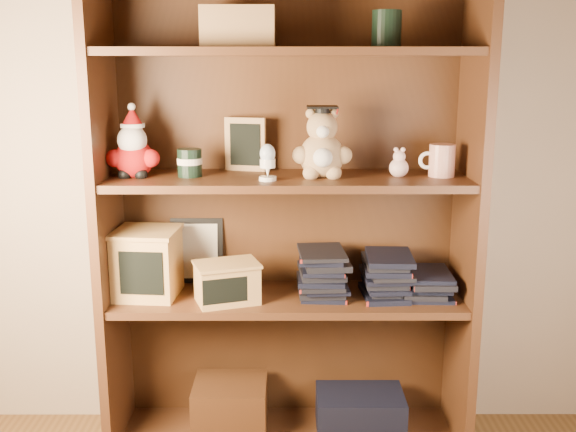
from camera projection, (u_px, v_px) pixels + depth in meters
name	position (u px, v px, depth m)	size (l,w,h in m)	color
bookcase	(287.00, 225.00, 2.24)	(1.20, 0.35, 1.60)	#492815
shelf_lower	(288.00, 298.00, 2.24)	(1.14, 0.33, 0.02)	#492815
shelf_upper	(288.00, 180.00, 2.15)	(1.14, 0.33, 0.02)	#492815
santa_plush	(133.00, 149.00, 2.12)	(0.17, 0.12, 0.24)	#A50F0F
teachers_tin	(190.00, 162.00, 2.14)	(0.08, 0.08, 0.09)	black
chalkboard_plaque	(245.00, 145.00, 2.24)	(0.14, 0.09, 0.18)	#9E7547
egg_cup	(268.00, 161.00, 2.06)	(0.05, 0.05, 0.11)	white
grad_teddy_bear	(322.00, 150.00, 2.12)	(0.19, 0.16, 0.23)	tan
pink_figurine	(399.00, 165.00, 2.14)	(0.06, 0.06, 0.10)	beige
teacher_mug	(441.00, 160.00, 2.14)	(0.12, 0.08, 0.10)	silver
certificate_frame	(197.00, 251.00, 2.35)	(0.18, 0.05, 0.23)	black
treats_box	(147.00, 262.00, 2.21)	(0.22, 0.22, 0.22)	tan
pencils_box	(227.00, 282.00, 2.16)	(0.24, 0.20, 0.13)	tan
book_stack_left	(323.00, 272.00, 2.22)	(0.14, 0.20, 0.16)	black
book_stack_mid	(387.00, 274.00, 2.22)	(0.14, 0.20, 0.14)	black
book_stack_right	(426.00, 283.00, 2.23)	(0.14, 0.20, 0.08)	black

